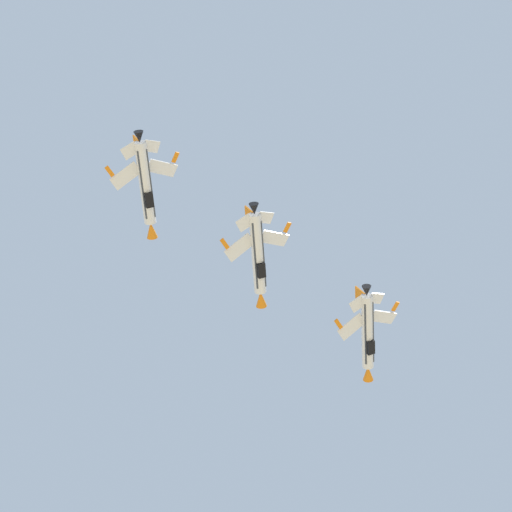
% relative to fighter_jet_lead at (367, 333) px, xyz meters
% --- Properties ---
extents(fighter_jet_lead, '(9.62, 15.82, 5.14)m').
position_rel_fighter_jet_lead_xyz_m(fighter_jet_lead, '(0.00, 0.00, 0.00)').
color(fighter_jet_lead, white).
extents(fighter_jet_left_wing, '(9.62, 15.82, 5.13)m').
position_rel_fighter_jet_lead_xyz_m(fighter_jet_left_wing, '(-17.72, -10.27, -0.52)').
color(fighter_jet_left_wing, white).
extents(fighter_jet_right_wing, '(9.71, 15.82, 5.05)m').
position_rel_fighter_jet_lead_xyz_m(fighter_jet_right_wing, '(-34.39, -16.32, 4.11)').
color(fighter_jet_right_wing, white).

